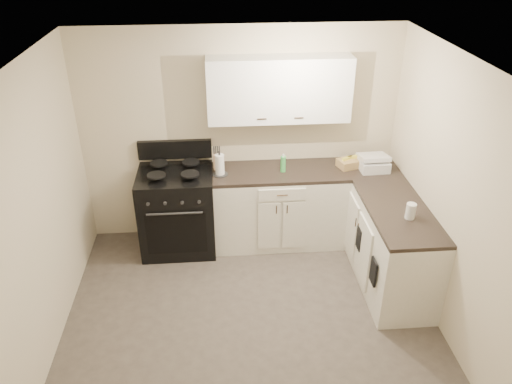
{
  "coord_description": "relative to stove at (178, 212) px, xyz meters",
  "views": [
    {
      "loc": [
        -0.25,
        -3.52,
        3.48
      ],
      "look_at": [
        0.11,
        0.85,
        1.04
      ],
      "focal_mm": 35.0,
      "sensor_mm": 36.0,
      "label": 1
    }
  ],
  "objects": [
    {
      "name": "oven_mitt_near",
      "position": [
        1.93,
        -1.32,
        0.04
      ],
      "size": [
        0.02,
        0.15,
        0.27
      ],
      "primitive_type": "cube",
      "color": "black",
      "rests_on": "base_cabinets_right"
    },
    {
      "name": "glass_jar",
      "position": [
        2.29,
        -1.08,
        0.56
      ],
      "size": [
        0.11,
        0.11,
        0.16
      ],
      "primitive_type": "cylinder",
      "rotation": [
        0.0,
        0.0,
        -0.15
      ],
      "color": "silver",
      "rests_on": "countertop_right"
    },
    {
      "name": "countertop_grill",
      "position": [
        2.24,
        -0.02,
        0.54
      ],
      "size": [
        0.33,
        0.31,
        0.12
      ],
      "primitive_type": "cube",
      "rotation": [
        0.0,
        0.0,
        0.04
      ],
      "color": "silver",
      "rests_on": "countertop_right"
    },
    {
      "name": "paper_towel",
      "position": [
        0.51,
        -0.02,
        0.6
      ],
      "size": [
        0.12,
        0.12,
        0.24
      ],
      "primitive_type": "cylinder",
      "rotation": [
        0.0,
        0.0,
        0.24
      ],
      "color": "white",
      "rests_on": "countertop_back"
    },
    {
      "name": "ceiling",
      "position": [
        0.75,
        -1.48,
        2.04
      ],
      "size": [
        3.6,
        3.6,
        0.0
      ],
      "primitive_type": "plane",
      "color": "white",
      "rests_on": "wall_back"
    },
    {
      "name": "wall_back",
      "position": [
        0.75,
        0.32,
        0.79
      ],
      "size": [
        3.6,
        0.0,
        3.6
      ],
      "primitive_type": "plane",
      "rotation": [
        1.57,
        0.0,
        0.0
      ],
      "color": "beige",
      "rests_on": "ground"
    },
    {
      "name": "wall_right",
      "position": [
        2.55,
        -1.48,
        0.79
      ],
      "size": [
        0.0,
        3.6,
        3.6
      ],
      "primitive_type": "plane",
      "rotation": [
        1.57,
        0.0,
        -1.57
      ],
      "color": "beige",
      "rests_on": "ground"
    },
    {
      "name": "wall_left",
      "position": [
        -1.05,
        -1.48,
        0.79
      ],
      "size": [
        0.0,
        3.6,
        3.6
      ],
      "primitive_type": "plane",
      "rotation": [
        1.57,
        0.0,
        1.57
      ],
      "color": "beige",
      "rests_on": "ground"
    },
    {
      "name": "base_cabinets_back",
      "position": [
        1.17,
        0.02,
        -0.01
      ],
      "size": [
        1.55,
        0.6,
        0.9
      ],
      "primitive_type": "cube",
      "color": "white",
      "rests_on": "floor"
    },
    {
      "name": "knife_block",
      "position": [
        0.48,
        0.13,
        0.57
      ],
      "size": [
        0.09,
        0.08,
        0.19
      ],
      "primitive_type": "cube",
      "rotation": [
        0.0,
        0.0,
        0.06
      ],
      "color": "#D7AE84",
      "rests_on": "countertop_back"
    },
    {
      "name": "soap_bottle",
      "position": [
        1.22,
        0.0,
        0.57
      ],
      "size": [
        0.08,
        0.08,
        0.18
      ],
      "primitive_type": "cylinder",
      "rotation": [
        0.0,
        0.0,
        0.29
      ],
      "color": "green",
      "rests_on": "countertop_back"
    },
    {
      "name": "oven_mitt_far",
      "position": [
        1.93,
        -0.78,
        0.06
      ],
      "size": [
        0.02,
        0.14,
        0.25
      ],
      "primitive_type": "cube",
      "color": "black",
      "rests_on": "base_cabinets_right"
    },
    {
      "name": "base_cabinets_right",
      "position": [
        2.25,
        -0.63,
        -0.01
      ],
      "size": [
        0.6,
        1.9,
        0.9
      ],
      "primitive_type": "cube",
      "color": "white",
      "rests_on": "floor"
    },
    {
      "name": "wicker_basket",
      "position": [
        2.0,
        0.06,
        0.53
      ],
      "size": [
        0.32,
        0.26,
        0.09
      ],
      "primitive_type": "cube",
      "rotation": [
        0.0,
        0.0,
        0.3
      ],
      "color": "tan",
      "rests_on": "countertop_right"
    },
    {
      "name": "stove",
      "position": [
        0.0,
        0.0,
        0.0
      ],
      "size": [
        0.84,
        0.72,
        1.02
      ],
      "primitive_type": "cube",
      "color": "black",
      "rests_on": "floor"
    },
    {
      "name": "countertop_right",
      "position": [
        2.25,
        -0.63,
        0.46
      ],
      "size": [
        0.6,
        1.9,
        0.04
      ],
      "primitive_type": "cube",
      "color": "black",
      "rests_on": "base_cabinets_right"
    },
    {
      "name": "countertop_back",
      "position": [
        1.17,
        0.02,
        0.46
      ],
      "size": [
        1.55,
        0.6,
        0.04
      ],
      "primitive_type": "cube",
      "color": "black",
      "rests_on": "base_cabinets_back"
    },
    {
      "name": "floor",
      "position": [
        0.75,
        -1.48,
        -0.46
      ],
      "size": [
        3.6,
        3.6,
        0.0
      ],
      "primitive_type": "plane",
      "color": "#473F38",
      "rests_on": "ground"
    },
    {
      "name": "upper_cabinets",
      "position": [
        1.17,
        0.18,
        1.38
      ],
      "size": [
        1.55,
        0.3,
        0.7
      ],
      "primitive_type": "cube",
      "color": "white",
      "rests_on": "wall_back"
    }
  ]
}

